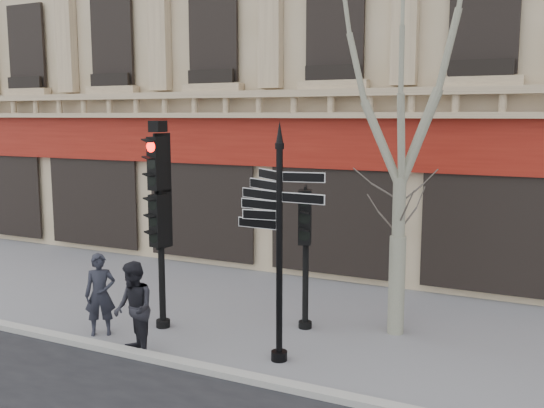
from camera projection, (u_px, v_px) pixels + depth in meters
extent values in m
plane|color=slate|center=(242.00, 344.00, 11.50)|extent=(80.00, 80.00, 0.00)
cube|color=#999790|center=(202.00, 368.00, 10.24)|extent=(80.00, 0.25, 0.12)
cube|color=maroon|center=(333.00, 143.00, 15.32)|extent=(28.00, 0.25, 1.30)
cube|color=#92795F|center=(331.00, 104.00, 14.97)|extent=(28.00, 0.35, 0.74)
cylinder|color=black|center=(279.00, 257.00, 10.45)|extent=(0.11, 0.11, 3.73)
cylinder|color=black|center=(279.00, 356.00, 10.71)|extent=(0.29, 0.29, 0.17)
cone|color=black|center=(280.00, 132.00, 10.14)|extent=(0.12, 0.12, 0.37)
cylinder|color=black|center=(161.00, 235.00, 12.13)|extent=(0.13, 0.13, 3.85)
cylinder|color=black|center=(163.00, 323.00, 12.40)|extent=(0.29, 0.29, 0.15)
cube|color=black|center=(160.00, 220.00, 12.08)|extent=(0.49, 0.37, 1.05)
cube|color=black|center=(159.00, 163.00, 11.92)|extent=(0.49, 0.37, 1.05)
sphere|color=#FF0C05|center=(158.00, 149.00, 11.88)|extent=(0.22, 0.22, 0.22)
cube|color=black|center=(158.00, 126.00, 11.81)|extent=(0.27, 0.33, 0.22)
cylinder|color=black|center=(306.00, 260.00, 12.15)|extent=(0.14, 0.14, 2.85)
cylinder|color=black|center=(305.00, 324.00, 12.34)|extent=(0.30, 0.30, 0.16)
cube|color=black|center=(306.00, 217.00, 12.02)|extent=(0.57, 0.48, 1.08)
cylinder|color=#9B977F|center=(397.00, 285.00, 11.93)|extent=(0.32, 0.32, 1.96)
cylinder|color=#9B977F|center=(399.00, 209.00, 11.71)|extent=(0.25, 0.25, 1.25)
imported|color=black|center=(100.00, 294.00, 11.87)|extent=(0.71, 0.67, 1.63)
imported|color=black|center=(134.00, 309.00, 10.86)|extent=(1.05, 1.02, 1.71)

